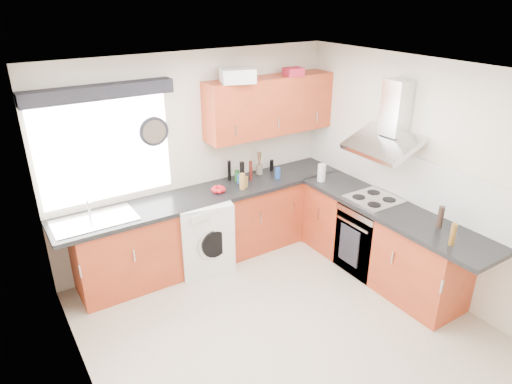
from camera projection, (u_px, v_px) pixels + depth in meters
ground_plane at (281, 325)px, 4.62m from camera, size 3.60×3.60×0.00m
ceiling at (288, 74)px, 3.59m from camera, size 3.60×3.60×0.02m
wall_back at (196, 158)px, 5.49m from camera, size 3.60×0.02×2.50m
wall_front at (460, 331)px, 2.72m from camera, size 3.60×0.02×2.50m
wall_left at (77, 278)px, 3.22m from camera, size 0.02×3.60×2.50m
wall_right at (417, 175)px, 4.99m from camera, size 0.02×3.60×2.50m
window at (105, 150)px, 4.84m from camera, size 1.40×0.02×1.10m
window_blind at (99, 92)px, 4.51m from camera, size 1.50×0.18×0.14m
splashback at (394, 173)px, 5.25m from camera, size 0.01×3.00×0.54m
base_cab_back at (203, 230)px, 5.55m from camera, size 3.00×0.58×0.86m
base_cab_corner at (306, 200)px, 6.33m from camera, size 0.60×0.60×0.86m
base_cab_right at (380, 241)px, 5.30m from camera, size 0.58×2.10×0.86m
worktop_back at (209, 194)px, 5.40m from camera, size 3.60×0.62×0.05m
worktop_right at (394, 211)px, 4.99m from camera, size 0.62×2.42×0.05m
sink at (94, 217)px, 4.72m from camera, size 0.84×0.46×0.10m
oven at (369, 236)px, 5.41m from camera, size 0.56×0.58×0.85m
hob_plate at (374, 199)px, 5.21m from camera, size 0.52×0.52×0.01m
extractor_hood at (389, 125)px, 4.91m from camera, size 0.52×0.78×0.66m
upper_cabinets at (270, 106)px, 5.59m from camera, size 1.70×0.35×0.70m
washing_machine at (203, 233)px, 5.43m from camera, size 0.72×0.71×0.90m
wall_clock at (155, 132)px, 5.04m from camera, size 0.33×0.04×0.33m
casserole at (238, 76)px, 5.09m from camera, size 0.44×0.37×0.16m
storage_box at (293, 72)px, 5.48m from camera, size 0.23×0.20×0.10m
utensil_pot at (259, 169)px, 5.91m from camera, size 0.11×0.11×0.12m
kitchen_roll at (322, 173)px, 5.67m from camera, size 0.12×0.12×0.22m
tomato_cluster at (218, 189)px, 5.39m from camera, size 0.17×0.17×0.07m
jar_0 at (251, 171)px, 5.68m from camera, size 0.04×0.04×0.26m
jar_1 at (245, 182)px, 5.52m from camera, size 0.07×0.07×0.13m
jar_2 at (242, 172)px, 5.65m from camera, size 0.06×0.06×0.26m
jar_3 at (243, 181)px, 5.51m from camera, size 0.05×0.05×0.16m
jar_4 at (242, 181)px, 5.45m from camera, size 0.07×0.07×0.20m
jar_5 at (239, 179)px, 5.62m from camera, size 0.06×0.06×0.12m
jar_6 at (237, 176)px, 5.69m from camera, size 0.06×0.06×0.14m
jar_7 at (229, 171)px, 5.68m from camera, size 0.04×0.04×0.26m
jar_8 at (272, 165)px, 6.02m from camera, size 0.05×0.05×0.15m
jar_9 at (278, 173)px, 5.77m from camera, size 0.07×0.07×0.14m
bottle_0 at (453, 234)px, 4.25m from camera, size 0.06×0.06×0.23m
bottle_1 at (441, 217)px, 4.56m from camera, size 0.06×0.06×0.23m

